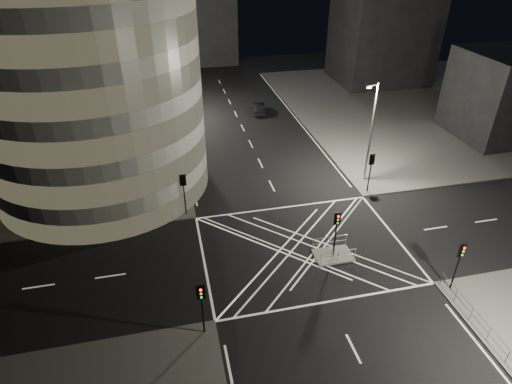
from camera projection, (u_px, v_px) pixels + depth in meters
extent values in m
plane|color=black|center=(303.00, 248.00, 34.59)|extent=(120.00, 120.00, 0.00)
cube|color=#514E4C|center=(4.00, 142.00, 51.50)|extent=(42.00, 42.00, 0.15)
cube|color=#514E4C|center=(435.00, 105.00, 62.39)|extent=(42.00, 42.00, 0.15)
cube|color=slate|center=(333.00, 255.00, 33.68)|extent=(3.00, 2.00, 0.15)
cylinder|color=#999690|center=(82.00, 57.00, 36.54)|extent=(20.00, 20.00, 25.00)
cube|color=#999690|center=(63.00, 20.00, 59.43)|extent=(24.00, 16.00, 22.00)
cube|color=black|center=(382.00, 33.00, 68.62)|extent=(14.00, 12.00, 15.00)
cube|color=black|center=(504.00, 95.00, 50.78)|extent=(10.00, 10.00, 10.00)
cube|color=black|center=(185.00, 13.00, 77.21)|extent=(18.00, 8.00, 18.00)
cylinder|color=black|center=(164.00, 186.00, 39.07)|extent=(0.32, 0.32, 3.56)
ellipsoid|color=black|center=(160.00, 157.00, 37.51)|extent=(4.32, 4.32, 4.97)
cylinder|color=black|center=(162.00, 158.00, 44.10)|extent=(0.32, 0.32, 3.36)
ellipsoid|color=black|center=(158.00, 133.00, 42.62)|extent=(4.13, 4.13, 4.75)
cylinder|color=black|center=(160.00, 135.00, 49.10)|extent=(0.32, 0.32, 3.27)
ellipsoid|color=black|center=(157.00, 113.00, 47.67)|extent=(3.93, 3.93, 4.52)
cylinder|color=black|center=(158.00, 112.00, 53.82)|extent=(0.32, 0.32, 4.25)
ellipsoid|color=black|center=(154.00, 86.00, 52.05)|extent=(4.48, 4.48, 5.15)
cylinder|color=black|center=(157.00, 100.00, 59.06)|extent=(0.32, 0.32, 3.23)
ellipsoid|color=black|center=(154.00, 81.00, 57.64)|extent=(3.98, 3.98, 4.57)
cylinder|color=black|center=(185.00, 199.00, 37.71)|extent=(0.12, 0.12, 3.00)
cube|color=black|center=(183.00, 180.00, 36.69)|extent=(0.28, 0.22, 0.90)
cube|color=black|center=(183.00, 180.00, 36.69)|extent=(0.55, 0.04, 1.10)
cylinder|color=black|center=(203.00, 315.00, 26.43)|extent=(0.12, 0.12, 3.00)
cube|color=black|center=(201.00, 292.00, 25.41)|extent=(0.28, 0.22, 0.90)
cube|color=black|center=(201.00, 292.00, 25.41)|extent=(0.55, 0.04, 1.10)
cylinder|color=black|center=(369.00, 178.00, 41.02)|extent=(0.12, 0.12, 3.00)
cube|color=black|center=(372.00, 159.00, 39.99)|extent=(0.28, 0.22, 0.90)
cube|color=black|center=(372.00, 159.00, 39.99)|extent=(0.55, 0.04, 1.10)
cylinder|color=black|center=(455.00, 272.00, 29.73)|extent=(0.12, 0.12, 3.00)
cube|color=black|center=(462.00, 250.00, 28.71)|extent=(0.28, 0.22, 0.90)
cube|color=black|center=(462.00, 250.00, 28.71)|extent=(0.55, 0.04, 1.10)
cylinder|color=black|center=(335.00, 239.00, 32.85)|extent=(0.12, 0.12, 3.00)
cube|color=black|center=(337.00, 219.00, 31.83)|extent=(0.28, 0.22, 0.90)
cube|color=black|center=(337.00, 219.00, 31.83)|extent=(0.55, 0.04, 1.10)
cylinder|color=slate|center=(169.00, 140.00, 40.05)|extent=(0.20, 0.20, 10.00)
cylinder|color=slate|center=(169.00, 89.00, 37.58)|extent=(0.90, 0.10, 0.10)
cube|color=slate|center=(174.00, 90.00, 37.72)|extent=(0.50, 0.25, 0.18)
cube|color=white|center=(174.00, 91.00, 37.78)|extent=(0.42, 0.20, 0.05)
cylinder|color=slate|center=(162.00, 82.00, 54.98)|extent=(0.20, 0.20, 10.00)
cylinder|color=slate|center=(161.00, 43.00, 52.51)|extent=(0.90, 0.10, 0.10)
cube|color=slate|center=(165.00, 44.00, 52.65)|extent=(0.50, 0.25, 0.18)
cube|color=white|center=(165.00, 45.00, 52.71)|extent=(0.42, 0.20, 0.05)
cylinder|color=slate|center=(371.00, 134.00, 41.13)|extent=(0.20, 0.20, 10.00)
cylinder|color=slate|center=(374.00, 85.00, 38.49)|extent=(0.90, 0.10, 0.10)
cube|color=slate|center=(369.00, 86.00, 38.46)|extent=(0.50, 0.25, 0.18)
cube|color=white|center=(369.00, 88.00, 38.52)|extent=(0.42, 0.20, 0.05)
cube|color=slate|center=(498.00, 345.00, 25.70)|extent=(0.06, 11.70, 1.10)
cube|color=slate|center=(338.00, 256.00, 32.61)|extent=(2.80, 0.06, 1.10)
cube|color=slate|center=(330.00, 242.00, 34.10)|extent=(2.80, 0.06, 1.10)
imported|color=black|center=(259.00, 108.00, 59.40)|extent=(2.07, 4.36, 1.38)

